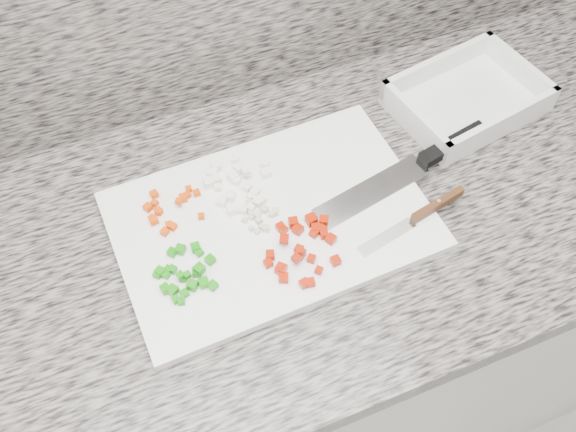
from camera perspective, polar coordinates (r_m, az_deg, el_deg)
cabinet at (r=1.42m, az=-4.01°, el=-12.49°), size 3.92×0.62×0.86m
countertop at (r=1.01m, az=-5.47°, el=-2.74°), size 3.96×0.64×0.04m
cutting_board at (r=1.00m, az=-1.49°, el=-0.41°), size 0.49×0.33×0.02m
carrot_pile at (r=1.02m, az=-10.57°, el=0.62°), size 0.09×0.09×0.02m
onion_pile at (r=1.03m, az=-4.59°, el=2.77°), size 0.11×0.12×0.02m
green_pepper_pile at (r=0.95m, az=-9.19°, el=-5.11°), size 0.09×0.10×0.02m
red_pepper_pile at (r=0.96m, az=1.33°, el=-2.45°), size 0.12×0.12×0.02m
garlic_pile at (r=0.99m, az=-2.52°, el=0.00°), size 0.06×0.07×0.01m
chef_knife at (r=1.09m, az=12.19°, el=4.92°), size 0.34×0.10×0.02m
paring_knife at (r=1.02m, az=12.08°, el=0.30°), size 0.20×0.06×0.02m
tray at (r=1.20m, az=15.60°, el=9.95°), size 0.28×0.22×0.05m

